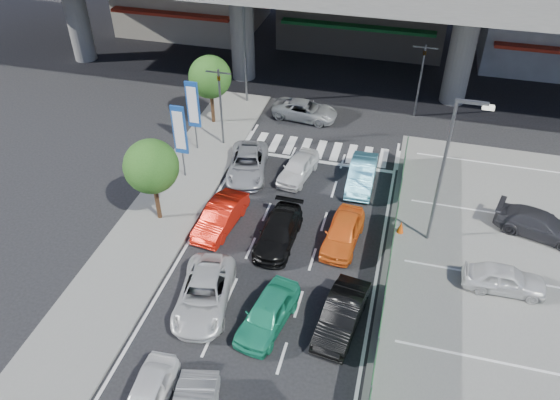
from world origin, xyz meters
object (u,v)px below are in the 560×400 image
(signboard_far, at_px, (193,107))
(tree_far, at_px, (210,77))
(taxi_teal_mid, at_px, (268,313))
(sedan_black_mid, at_px, (279,232))
(sedan_white_front_mid, at_px, (298,167))
(parked_sedan_dgrey, at_px, (539,224))
(taxi_orange_left, at_px, (221,216))
(parked_sedan_white, at_px, (505,279))
(wagon_silver_front_left, at_px, (248,164))
(traffic_cone, at_px, (401,227))
(kei_truck_front_right, at_px, (362,175))
(signboard_near, at_px, (180,132))
(van_white_back_left, at_px, (147,398))
(street_lamp_left, at_px, (247,39))
(taxi_orange_right, at_px, (343,232))
(traffic_light_right, at_px, (423,63))
(sedan_white_mid_left, at_px, (204,294))
(tree_near, at_px, (151,167))
(crossing_wagon_silver, at_px, (305,110))
(traffic_light_left, at_px, (220,89))
(hatch_black_mid_right, at_px, (342,315))
(street_lamp_right, at_px, (448,162))

(signboard_far, xyz_separation_m, tree_far, (-0.20, 3.51, 0.32))
(taxi_teal_mid, relative_size, sedan_black_mid, 0.92)
(sedan_white_front_mid, relative_size, parked_sedan_dgrey, 0.86)
(taxi_orange_left, bearing_deg, signboard_far, 127.62)
(parked_sedan_white, distance_m, parked_sedan_dgrey, 4.89)
(wagon_silver_front_left, height_order, traffic_cone, wagon_silver_front_left)
(kei_truck_front_right, relative_size, parked_sedan_white, 1.12)
(signboard_near, distance_m, van_white_back_left, 15.28)
(street_lamp_left, height_order, taxi_orange_right, street_lamp_left)
(traffic_light_right, distance_m, taxi_orange_right, 15.01)
(traffic_light_right, height_order, parked_sedan_dgrey, traffic_light_right)
(sedan_white_front_mid, relative_size, parked_sedan_white, 1.01)
(street_lamp_left, relative_size, kei_truck_front_right, 1.93)
(sedan_black_mid, xyz_separation_m, sedan_white_front_mid, (-0.37, 5.87, 0.00))
(kei_truck_front_right, bearing_deg, van_white_back_left, -109.94)
(tree_far, relative_size, sedan_white_mid_left, 1.00)
(wagon_silver_front_left, bearing_deg, signboard_far, 145.10)
(van_white_back_left, xyz_separation_m, taxi_teal_mid, (3.27, 4.98, 0.05))
(tree_near, relative_size, parked_sedan_white, 1.29)
(street_lamp_left, bearing_deg, parked_sedan_dgrey, -28.59)
(traffic_light_right, height_order, sedan_white_front_mid, traffic_light_right)
(crossing_wagon_silver, bearing_deg, taxi_orange_left, 177.28)
(sedan_white_front_mid, bearing_deg, sedan_black_mid, -76.05)
(kei_truck_front_right, relative_size, traffic_cone, 6.07)
(tree_far, distance_m, traffic_cone, 16.09)
(traffic_light_left, relative_size, signboard_near, 1.11)
(street_lamp_left, relative_size, traffic_cone, 11.69)
(street_lamp_left, xyz_separation_m, hatch_black_mid_right, (9.96, -18.70, -4.08))
(taxi_orange_right, bearing_deg, taxi_teal_mid, -105.70)
(sedan_black_mid, bearing_deg, tree_far, 126.22)
(sedan_white_mid_left, height_order, sedan_white_front_mid, sedan_white_mid_left)
(taxi_teal_mid, bearing_deg, signboard_far, 134.13)
(van_white_back_left, bearing_deg, traffic_light_right, 69.09)
(crossing_wagon_silver, bearing_deg, traffic_light_right, -67.72)
(traffic_light_right, distance_m, tree_near, 19.53)
(tree_near, relative_size, crossing_wagon_silver, 1.07)
(hatch_black_mid_right, bearing_deg, street_lamp_right, 69.92)
(signboard_far, relative_size, van_white_back_left, 1.25)
(street_lamp_left, height_order, sedan_white_front_mid, street_lamp_left)
(signboard_far, distance_m, van_white_back_left, 18.24)
(tree_near, distance_m, parked_sedan_dgrey, 19.99)
(parked_sedan_dgrey, bearing_deg, traffic_cone, 119.23)
(signboard_near, relative_size, taxi_teal_mid, 1.16)
(tree_far, height_order, taxi_teal_mid, tree_far)
(traffic_light_right, distance_m, taxi_orange_left, 17.65)
(street_lamp_right, relative_size, tree_far, 1.67)
(parked_sedan_white, bearing_deg, street_lamp_right, 49.93)
(signboard_far, bearing_deg, hatch_black_mid_right, -46.15)
(tree_far, xyz_separation_m, sedan_black_mid, (7.45, -10.64, -2.75))
(sedan_white_mid_left, xyz_separation_m, crossing_wagon_silver, (0.62, 17.78, -0.05))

